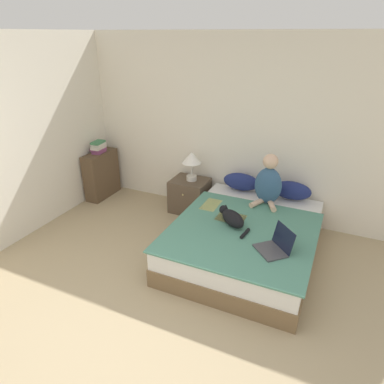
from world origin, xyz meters
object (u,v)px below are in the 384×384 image
at_px(book_stack_top, 98,147).
at_px(person_sitting, 268,183).
at_px(pillow_near, 241,182).
at_px(pillow_far, 292,190).
at_px(bed, 245,239).
at_px(table_lamp, 192,160).
at_px(nightstand, 190,195).
at_px(cat_tabby, 232,218).
at_px(bookshelf, 102,174).
at_px(laptop_open, 275,246).

bearing_deg(book_stack_top, person_sitting, -0.78).
bearing_deg(pillow_near, pillow_far, 0.00).
relative_size(bed, table_lamp, 4.66).
distance_m(pillow_near, table_lamp, 0.78).
bearing_deg(pillow_near, nightstand, -172.57).
distance_m(cat_tabby, table_lamp, 1.34).
distance_m(bed, bookshelf, 2.76).
bearing_deg(pillow_near, table_lamp, -173.22).
xyz_separation_m(pillow_near, book_stack_top, (-2.32, -0.22, 0.27)).
distance_m(pillow_far, bookshelf, 3.05).
height_order(bed, nightstand, nightstand).
xyz_separation_m(nightstand, table_lamp, (0.03, 0.01, 0.57)).
distance_m(bed, laptop_open, 0.67).
bearing_deg(nightstand, pillow_near, 7.43).
height_order(bed, book_stack_top, book_stack_top).
height_order(pillow_near, laptop_open, laptop_open).
relative_size(pillow_far, book_stack_top, 2.08).
bearing_deg(cat_tabby, bookshelf, 20.42).
bearing_deg(pillow_far, nightstand, -176.14).
xyz_separation_m(table_lamp, bookshelf, (-1.58, -0.14, -0.45)).
relative_size(person_sitting, table_lamp, 1.55).
height_order(cat_tabby, bookshelf, bookshelf).
distance_m(cat_tabby, book_stack_top, 2.65).
relative_size(cat_tabby, bookshelf, 0.58).
distance_m(laptop_open, table_lamp, 1.98).
xyz_separation_m(bed, table_lamp, (-1.09, 0.80, 0.60)).
bearing_deg(person_sitting, laptop_open, -72.18).
xyz_separation_m(laptop_open, bookshelf, (-3.10, 1.09, -0.13)).
xyz_separation_m(bed, pillow_near, (-0.36, 0.89, 0.35)).
xyz_separation_m(person_sitting, nightstand, (-1.20, 0.16, -0.49)).
relative_size(cat_tabby, table_lamp, 1.01).
relative_size(table_lamp, book_stack_top, 1.76).
height_order(pillow_near, pillow_far, same).
height_order(pillow_near, book_stack_top, book_stack_top).
xyz_separation_m(cat_tabby, bookshelf, (-2.52, 0.77, -0.16)).
bearing_deg(bed, table_lamp, 143.75).
distance_m(person_sitting, nightstand, 1.31).
height_order(cat_tabby, nightstand, cat_tabby).
relative_size(pillow_near, book_stack_top, 2.08).
bearing_deg(table_lamp, pillow_far, 3.46).
xyz_separation_m(table_lamp, book_stack_top, (-1.58, -0.14, 0.03)).
height_order(pillow_far, nightstand, pillow_far).
relative_size(pillow_far, cat_tabby, 1.17).
bearing_deg(bed, person_sitting, 82.39).
bearing_deg(table_lamp, cat_tabby, -43.95).
height_order(pillow_far, bookshelf, bookshelf).
bearing_deg(bed, laptop_open, -45.36).
relative_size(pillow_near, nightstand, 0.95).
bearing_deg(laptop_open, table_lamp, -173.34).
relative_size(bed, cat_tabby, 4.63).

